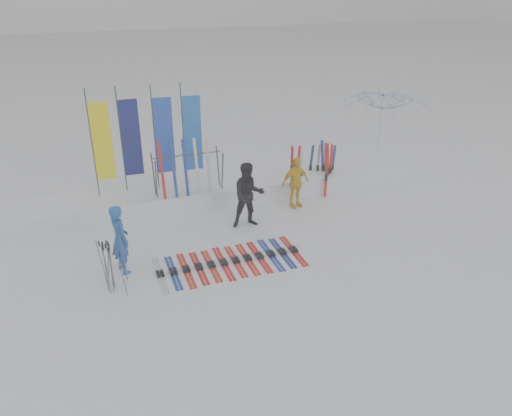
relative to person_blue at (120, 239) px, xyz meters
name	(u,v)px	position (x,y,z in m)	size (l,w,h in m)	color
ground	(270,272)	(3.37, -1.27, -0.88)	(120.00, 120.00, 0.00)	white
snow_bank	(219,191)	(3.37, 3.33, -0.58)	(14.00, 1.60, 0.60)	white
person_blue	(120,239)	(0.00, 0.00, 0.00)	(0.64, 0.42, 1.76)	#1D4DA9
person_black	(249,195)	(3.69, 1.29, 0.08)	(0.93, 0.72, 1.91)	black
person_yellow	(295,182)	(5.47, 2.05, -0.07)	(0.95, 0.39, 1.62)	yellow
tent_canopy	(382,131)	(9.68, 3.95, 0.61)	(3.26, 3.32, 2.99)	white
ski_row	(230,262)	(2.56, -0.52, -0.85)	(3.69, 1.69, 0.07)	#B8BABF
pole_cluster	(111,266)	(-0.31, -0.70, -0.28)	(0.59, 0.73, 1.25)	#595B60
feather_flags	(147,138)	(1.29, 3.53, 1.36)	(3.22, 0.19, 3.20)	#383A3F
ski_rack	(188,167)	(2.33, 2.93, 0.50)	(2.04, 0.80, 1.23)	#383A3F
upright_skis	(317,168)	(6.69, 3.05, -0.10)	(1.46, 1.07, 1.70)	silver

